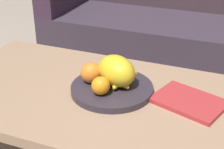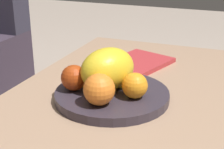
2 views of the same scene
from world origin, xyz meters
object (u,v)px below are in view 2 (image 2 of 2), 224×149
Objects in this scene: melon_large_front at (108,69)px; orange_front at (135,86)px; coffee_table at (118,122)px; fruit_bowl at (112,95)px; apple_front at (74,78)px; orange_left at (99,89)px; magazine at (136,63)px; banana_bunch at (104,77)px.

orange_front is (-0.03, -0.09, -0.03)m from melon_large_front.
coffee_table is 4.01× the size of fruit_bowl.
apple_front is at bearing 94.41° from orange_front.
magazine is (0.38, 0.02, -0.06)m from orange_left.
melon_large_front reaches higher than apple_front.
orange_front is 0.11m from banana_bunch.
apple_front is at bearing -175.06° from magazine.
banana_bunch is (0.02, 0.03, 0.04)m from fruit_bowl.
magazine is (0.34, 0.06, 0.05)m from coffee_table.
orange_front is at bearing -57.61° from coffee_table.
orange_left is at bearing -170.00° from melon_large_front.
apple_front reaches higher than fruit_bowl.
fruit_bowl is 1.93× the size of melon_large_front.
melon_large_front is 0.67× the size of magazine.
fruit_bowl reaches higher than magazine.
apple_front is at bearing 85.57° from coffee_table.
apple_front is 0.29× the size of magazine.
apple_front is (-0.01, 0.17, 0.00)m from orange_front.
melon_large_front is at bearing 44.74° from coffee_table.
orange_left is 0.12m from apple_front.
orange_front is 0.43× the size of banana_bunch.
coffee_table is 0.11m from orange_front.
banana_bunch is at bearing 72.42° from melon_large_front.
orange_left reaches higher than magazine.
coffee_table is at bearing -130.65° from banana_bunch.
magazine is (0.31, 0.10, -0.05)m from orange_front.
coffee_table is at bearing -35.04° from orange_left.
melon_large_front reaches higher than fruit_bowl.
coffee_table is 0.35m from magazine.
apple_front reaches higher than coffee_table.
orange_front is 0.96× the size of apple_front.
magazine is at bearing 4.78° from fruit_bowl.
orange_left is 1.13× the size of apple_front.
banana_bunch is at bearing 63.54° from fruit_bowl.
melon_large_front reaches higher than coffee_table.
magazine is at bearing -1.47° from banana_bunch.
banana_bunch is (0.03, 0.10, -0.00)m from orange_front.
orange_front is 0.18m from apple_front.
coffee_table is 5.16× the size of magazine.
orange_left is 0.11m from banana_bunch.
orange_front is at bearing -44.79° from orange_left.
apple_front is at bearing 60.24° from orange_left.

